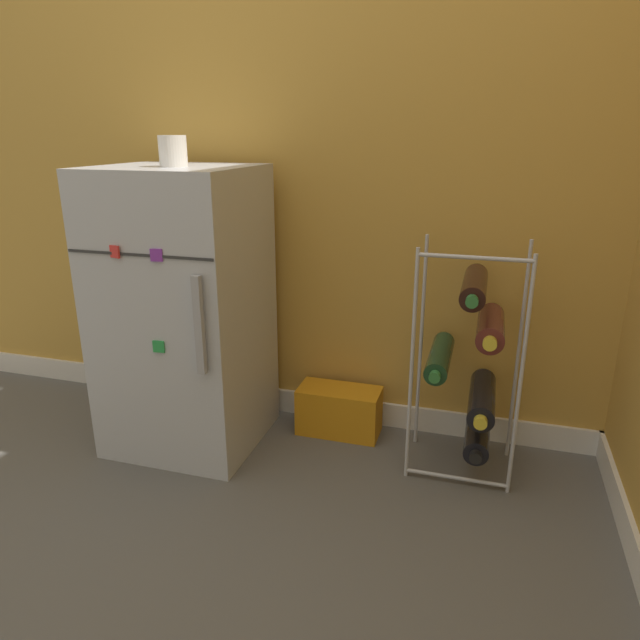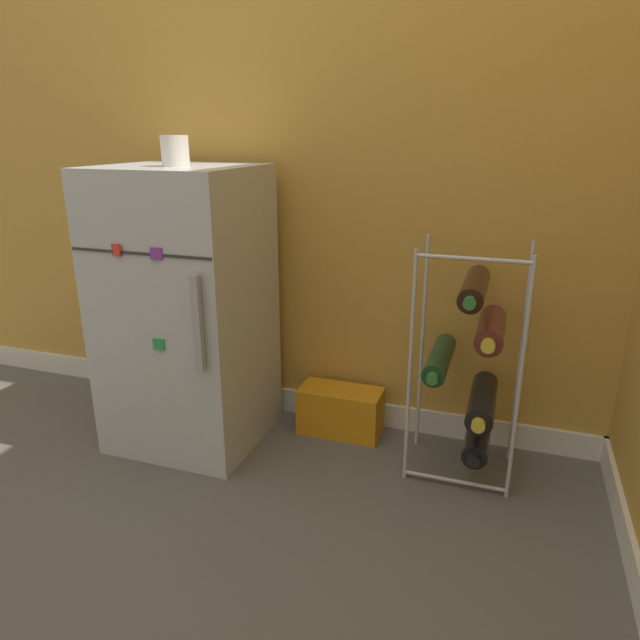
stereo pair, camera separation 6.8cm
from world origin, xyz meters
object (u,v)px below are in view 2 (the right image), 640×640
soda_box (341,411)px  fridge_top_cup (175,151)px  mini_fridge (187,309)px  wine_rack (474,366)px

soda_box → fridge_top_cup: 1.04m
mini_fridge → fridge_top_cup: fridge_top_cup is taller
mini_fridge → soda_box: (0.49, 0.18, -0.39)m
mini_fridge → wine_rack: mini_fridge is taller
wine_rack → fridge_top_cup: bearing=-172.6°
wine_rack → soda_box: bearing=167.3°
wine_rack → soda_box: wine_rack is taller
fridge_top_cup → soda_box: bearing=25.4°
wine_rack → mini_fridge: bearing=-175.5°
soda_box → wine_rack: bearing=-12.7°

